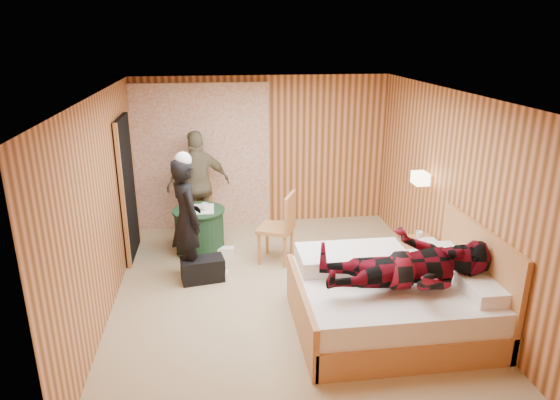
{
  "coord_description": "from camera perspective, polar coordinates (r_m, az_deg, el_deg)",
  "views": [
    {
      "loc": [
        -0.79,
        -5.66,
        3.16
      ],
      "look_at": [
        0.03,
        0.53,
        1.05
      ],
      "focal_mm": 32.0,
      "sensor_mm": 36.0,
      "label": 1
    }
  ],
  "objects": [
    {
      "name": "floor",
      "position": [
        6.53,
        0.32,
        -10.27
      ],
      "size": [
        4.2,
        5.0,
        0.01
      ],
      "primitive_type": "cube",
      "color": "tan",
      "rests_on": "ground"
    },
    {
      "name": "ceiling",
      "position": [
        5.75,
        0.37,
        12.09
      ],
      "size": [
        4.2,
        5.0,
        0.01
      ],
      "primitive_type": "cube",
      "color": "white",
      "rests_on": "wall_back"
    },
    {
      "name": "wall_back",
      "position": [
        8.41,
        -2.0,
        5.56
      ],
      "size": [
        4.2,
        0.02,
        2.5
      ],
      "primitive_type": "cube",
      "color": "#E28C57",
      "rests_on": "floor"
    },
    {
      "name": "wall_left",
      "position": [
        6.11,
        -19.55,
        -0.64
      ],
      "size": [
        0.02,
        5.0,
        2.5
      ],
      "primitive_type": "cube",
      "color": "#E28C57",
      "rests_on": "floor"
    },
    {
      "name": "wall_right",
      "position": [
        6.63,
        18.63,
        0.94
      ],
      "size": [
        0.02,
        5.0,
        2.5
      ],
      "primitive_type": "cube",
      "color": "#E28C57",
      "rests_on": "floor"
    },
    {
      "name": "curtain",
      "position": [
        8.32,
        -8.84,
        4.85
      ],
      "size": [
        2.2,
        0.08,
        2.4
      ],
      "primitive_type": "cube",
      "color": "#EFE6CF",
      "rests_on": "floor"
    },
    {
      "name": "doorway",
      "position": [
        7.48,
        -17.02,
        1.27
      ],
      "size": [
        0.06,
        0.9,
        2.05
      ],
      "primitive_type": "cube",
      "color": "black",
      "rests_on": "floor"
    },
    {
      "name": "wall_lamp",
      "position": [
        6.93,
        15.78,
        2.41
      ],
      "size": [
        0.26,
        0.24,
        0.16
      ],
      "color": "gold",
      "rests_on": "wall_right"
    },
    {
      "name": "bed",
      "position": [
        5.8,
        12.94,
        -11.06
      ],
      "size": [
        2.11,
        1.67,
        1.15
      ],
      "color": "tan",
      "rests_on": "floor"
    },
    {
      "name": "nightstand",
      "position": [
        6.97,
        15.81,
        -6.53
      ],
      "size": [
        0.4,
        0.55,
        0.53
      ],
      "color": "tan",
      "rests_on": "floor"
    },
    {
      "name": "round_table",
      "position": [
        7.56,
        -9.17,
        -3.44
      ],
      "size": [
        0.77,
        0.77,
        0.68
      ],
      "color": "#204529",
      "rests_on": "floor"
    },
    {
      "name": "chair_far",
      "position": [
        8.07,
        -9.16,
        -0.5
      ],
      "size": [
        0.42,
        0.42,
        0.93
      ],
      "rotation": [
        0.0,
        0.0,
        0.0
      ],
      "color": "tan",
      "rests_on": "floor"
    },
    {
      "name": "chair_near",
      "position": [
        7.05,
        0.21,
        -2.6
      ],
      "size": [
        0.61,
        0.61,
        1.03
      ],
      "rotation": [
        0.0,
        0.0,
        -1.98
      ],
      "color": "tan",
      "rests_on": "floor"
    },
    {
      "name": "duffel_bag",
      "position": [
        6.77,
        -8.82,
        -7.85
      ],
      "size": [
        0.6,
        0.39,
        0.32
      ],
      "primitive_type": "cube",
      "rotation": [
        0.0,
        0.0,
        0.17
      ],
      "color": "black",
      "rests_on": "floor"
    },
    {
      "name": "sneaker_left",
      "position": [
        6.8,
        -7.19,
        -8.55
      ],
      "size": [
        0.31,
        0.18,
        0.13
      ],
      "primitive_type": "cube",
      "rotation": [
        0.0,
        0.0,
        -0.21
      ],
      "color": "white",
      "rests_on": "floor"
    },
    {
      "name": "sneaker_right",
      "position": [
        7.48,
        -6.4,
        -5.89
      ],
      "size": [
        0.29,
        0.13,
        0.13
      ],
      "primitive_type": "cube",
      "rotation": [
        0.0,
        0.0,
        -0.04
      ],
      "color": "white",
      "rests_on": "floor"
    },
    {
      "name": "woman_standing",
      "position": [
        6.66,
        -10.62,
        -2.17
      ],
      "size": [
        0.6,
        0.71,
        1.65
      ],
      "primitive_type": "imported",
      "rotation": [
        0.0,
        0.0,
        1.98
      ],
      "color": "black",
      "rests_on": "floor"
    },
    {
      "name": "man_at_table",
      "position": [
        7.99,
        -9.27,
        1.74
      ],
      "size": [
        1.09,
        0.7,
        1.72
      ],
      "primitive_type": "imported",
      "rotation": [
        0.0,
        0.0,
        3.44
      ],
      "color": "#756B4E",
      "rests_on": "floor"
    },
    {
      "name": "man_on_bed",
      "position": [
        5.32,
        14.61,
        -5.91
      ],
      "size": [
        0.86,
        0.67,
        1.77
      ],
      "primitive_type": "imported",
      "rotation": [
        0.0,
        1.57,
        0.0
      ],
      "color": "maroon",
      "rests_on": "bed"
    },
    {
      "name": "book_lower",
      "position": [
        6.82,
        16.17,
        -4.68
      ],
      "size": [
        0.24,
        0.27,
        0.02
      ],
      "primitive_type": "imported",
      "rotation": [
        0.0,
        0.0,
        0.42
      ],
      "color": "white",
      "rests_on": "nightstand"
    },
    {
      "name": "book_upper",
      "position": [
        6.81,
        16.18,
        -4.53
      ],
      "size": [
        0.18,
        0.24,
        0.02
      ],
      "primitive_type": "imported",
      "rotation": [
        0.0,
        0.0,
        -0.1
      ],
      "color": "white",
      "rests_on": "nightstand"
    },
    {
      "name": "cup_nightstand",
      "position": [
        6.96,
        15.62,
        -3.84
      ],
      "size": [
        0.12,
        0.12,
        0.09
      ],
      "primitive_type": "imported",
      "rotation": [
        0.0,
        0.0,
        -0.24
      ],
      "color": "white",
      "rests_on": "nightstand"
    },
    {
      "name": "cup_table",
      "position": [
        7.37,
        -8.56,
        -0.75
      ],
      "size": [
        0.14,
        0.14,
        0.1
      ],
      "primitive_type": "imported",
      "rotation": [
        0.0,
        0.0,
        0.16
      ],
      "color": "white",
      "rests_on": "round_table"
    }
  ]
}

